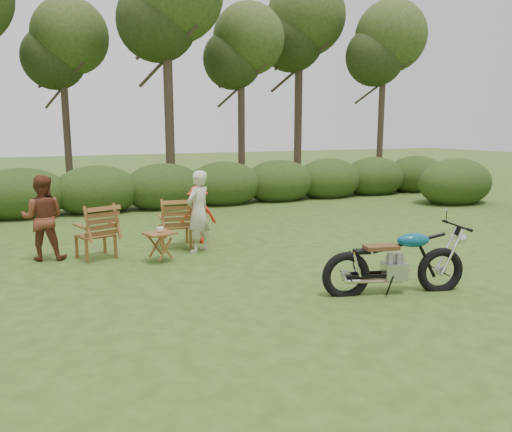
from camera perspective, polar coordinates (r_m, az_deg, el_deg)
name	(u,v)px	position (r m, az deg, el deg)	size (l,w,h in m)	color
ground	(313,295)	(7.63, 6.50, -8.99)	(80.00, 80.00, 0.00)	#2C4617
tree_line	(170,84)	(16.51, -9.76, 14.60)	(22.52, 11.62, 8.14)	#392B1F
motorcycle	(393,293)	(7.98, 15.38, -8.43)	(2.13, 0.81, 1.22)	#0C7CA3
lawn_chair_right	(176,247)	(10.68, -9.18, -3.48)	(0.72, 0.72, 1.05)	brown
lawn_chair_left	(97,258)	(10.16, -17.75, -4.55)	(0.72, 0.72, 1.05)	brown
side_table	(160,247)	(9.50, -10.87, -3.52)	(0.54, 0.46, 0.56)	#5C3117
cup	(160,230)	(9.45, -10.90, -1.53)	(0.13, 0.13, 0.10)	#EDE4C3
adult_a	(199,252)	(10.20, -6.50, -4.07)	(0.60, 0.39, 1.65)	beige
adult_b	(46,259)	(10.36, -22.87, -4.60)	(0.79, 0.61, 1.62)	brown
child	(198,243)	(10.95, -6.59, -3.08)	(0.80, 0.46, 1.25)	red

